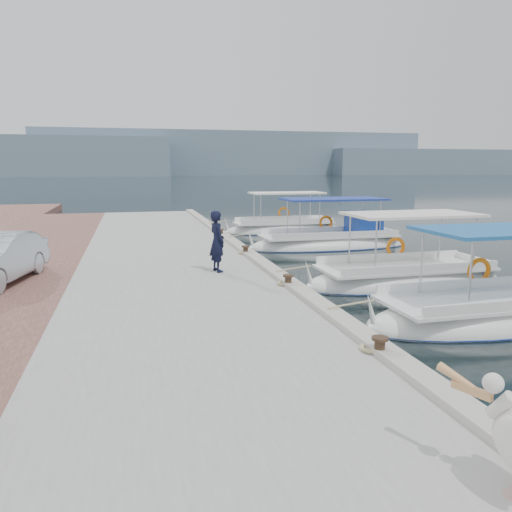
# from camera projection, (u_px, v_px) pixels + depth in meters

# --- Properties ---
(ground) EXTENTS (400.00, 400.00, 0.00)m
(ground) POSITION_uv_depth(u_px,v_px,m) (321.00, 321.00, 11.87)
(ground) COLOR black
(ground) RESTS_ON ground
(concrete_quay) EXTENTS (6.00, 40.00, 0.50)m
(concrete_quay) POSITION_uv_depth(u_px,v_px,m) (175.00, 274.00, 15.88)
(concrete_quay) COLOR gray
(concrete_quay) RESTS_ON ground
(quay_curb) EXTENTS (0.44, 40.00, 0.12)m
(quay_curb) POSITION_uv_depth(u_px,v_px,m) (260.00, 260.00, 16.49)
(quay_curb) COLOR #ABA597
(quay_curb) RESTS_ON concrete_quay
(cobblestone_strip) EXTENTS (4.00, 40.00, 0.50)m
(cobblestone_strip) POSITION_uv_depth(u_px,v_px,m) (4.00, 283.00, 14.67)
(cobblestone_strip) COLOR brown
(cobblestone_strip) RESTS_ON ground
(distant_hills) EXTENTS (330.00, 60.00, 18.00)m
(distant_hills) POSITION_uv_depth(u_px,v_px,m) (211.00, 157.00, 209.95)
(distant_hills) COLOR slate
(distant_hills) RESTS_ON ground
(fishing_caique_b) EXTENTS (6.82, 2.44, 2.83)m
(fishing_caique_b) POSITION_uv_depth(u_px,v_px,m) (498.00, 317.00, 11.75)
(fishing_caique_b) COLOR white
(fishing_caique_b) RESTS_ON ground
(fishing_caique_c) EXTENTS (6.52, 2.38, 2.83)m
(fishing_caique_c) POSITION_uv_depth(u_px,v_px,m) (404.00, 281.00, 15.47)
(fishing_caique_c) COLOR white
(fishing_caique_c) RESTS_ON ground
(fishing_caique_d) EXTENTS (7.57, 2.39, 2.83)m
(fishing_caique_d) POSITION_uv_depth(u_px,v_px,m) (331.00, 243.00, 22.67)
(fishing_caique_d) COLOR white
(fishing_caique_d) RESTS_ON ground
(fishing_caique_e) EXTENTS (6.72, 2.03, 2.83)m
(fishing_caique_e) POSITION_uv_depth(u_px,v_px,m) (283.00, 230.00, 27.81)
(fishing_caique_e) COLOR white
(fishing_caique_e) RESTS_ON ground
(mooring_bollards) EXTENTS (0.28, 20.28, 0.33)m
(mooring_bollards) POSITION_uv_depth(u_px,v_px,m) (288.00, 280.00, 13.09)
(mooring_bollards) COLOR black
(mooring_bollards) RESTS_ON concrete_quay
(fisherman) EXTENTS (0.59, 0.76, 1.83)m
(fisherman) POSITION_uv_depth(u_px,v_px,m) (217.00, 241.00, 14.91)
(fisherman) COLOR black
(fisherman) RESTS_ON concrete_quay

